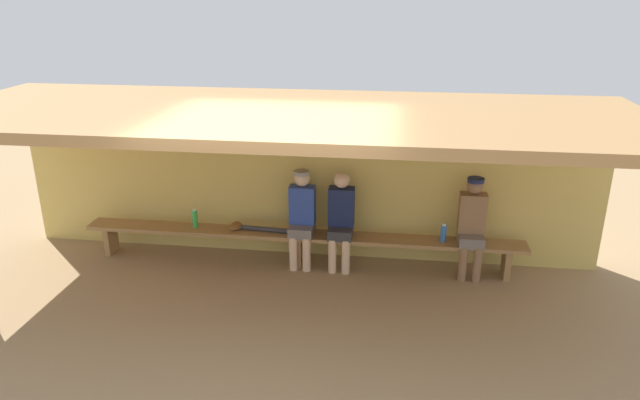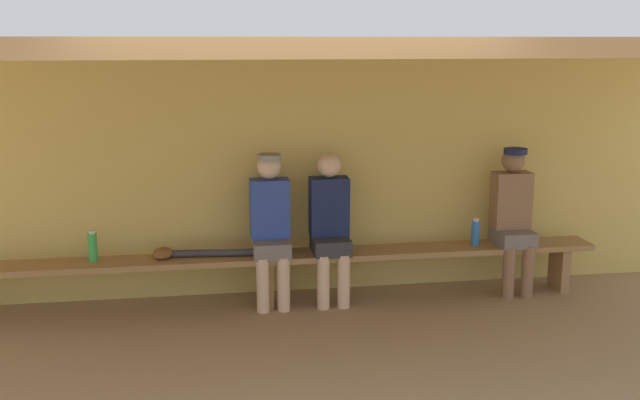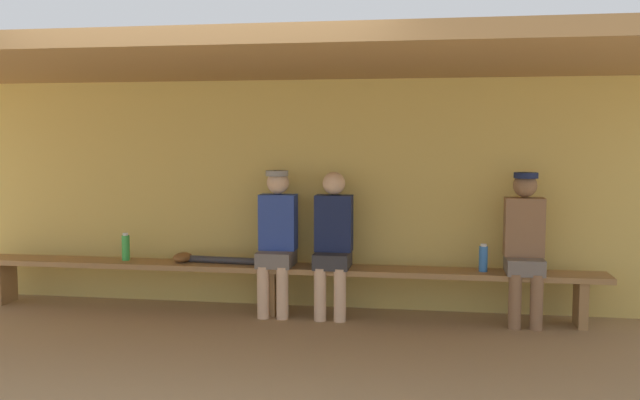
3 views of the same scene
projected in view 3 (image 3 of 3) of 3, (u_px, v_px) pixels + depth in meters
name	position (u px, v px, depth m)	size (l,w,h in m)	color
ground_plane	(226.00, 367.00, 5.07)	(24.00, 24.00, 0.00)	#9E7F59
back_wall	(284.00, 193.00, 6.93)	(8.00, 0.20, 2.20)	#D8BC60
dugout_roof	(248.00, 60.00, 5.55)	(8.00, 2.80, 0.12)	#9E7547
bench	(274.00, 273.00, 6.55)	(6.00, 0.36, 0.46)	#9E7547
player_near_post	(277.00, 235.00, 6.52)	(0.34, 0.42, 1.34)	slate
player_shirtless_tan	(524.00, 241.00, 6.16)	(0.34, 0.42, 1.34)	slate
player_with_sunglasses	(333.00, 238.00, 6.44)	(0.34, 0.42, 1.34)	#333338
water_bottle_orange	(126.00, 247.00, 6.80)	(0.08, 0.08, 0.27)	green
water_bottle_blue	(483.00, 258.00, 6.23)	(0.08, 0.08, 0.25)	blue
baseball_glove_tan	(183.00, 257.00, 6.72)	(0.24, 0.17, 0.09)	brown
baseball_bat	(230.00, 260.00, 6.61)	(0.07, 0.07, 0.83)	#333338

